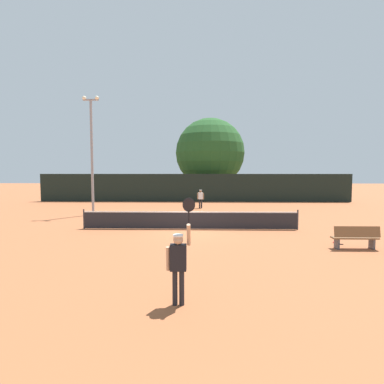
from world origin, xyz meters
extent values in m
plane|color=#9E5633|center=(0.00, 0.00, 0.00)|extent=(120.00, 120.00, 0.00)
cube|color=#232328|center=(0.00, 0.00, 0.48)|extent=(11.56, 0.03, 0.91)
cube|color=white|center=(0.00, 0.00, 0.93)|extent=(11.56, 0.04, 0.06)
cylinder|color=#333338|center=(-5.78, 0.00, 0.54)|extent=(0.08, 0.08, 1.07)
cylinder|color=#333338|center=(5.78, 0.00, 0.54)|extent=(0.08, 0.08, 1.07)
cube|color=black|center=(0.00, 14.68, 1.42)|extent=(31.90, 0.12, 2.85)
cube|color=black|center=(0.02, -9.24, 1.14)|extent=(0.38, 0.22, 0.61)
sphere|color=tan|center=(0.02, -9.24, 1.55)|extent=(0.23, 0.23, 0.23)
cylinder|color=white|center=(0.02, -9.24, 1.65)|extent=(0.25, 0.25, 0.04)
cylinder|color=black|center=(-0.06, -9.24, 0.41)|extent=(0.12, 0.12, 0.83)
cylinder|color=black|center=(0.10, -9.24, 0.41)|extent=(0.12, 0.12, 0.83)
cylinder|color=tan|center=(-0.22, -9.24, 1.10)|extent=(0.09, 0.18, 0.58)
cylinder|color=tan|center=(0.26, -9.15, 1.65)|extent=(0.09, 0.33, 0.56)
cylinder|color=black|center=(0.26, -9.09, 2.05)|extent=(0.04, 0.11, 0.28)
ellipsoid|color=black|center=(0.26, -9.03, 2.34)|extent=(0.30, 0.13, 0.36)
cube|color=white|center=(0.62, 9.17, 1.05)|extent=(0.38, 0.22, 0.57)
sphere|color=#8C6647|center=(0.62, 9.17, 1.44)|extent=(0.22, 0.22, 0.22)
cylinder|color=white|center=(0.62, 9.17, 1.53)|extent=(0.23, 0.23, 0.04)
cylinder|color=black|center=(0.54, 9.17, 0.38)|extent=(0.12, 0.12, 0.77)
cylinder|color=black|center=(0.70, 9.17, 0.38)|extent=(0.12, 0.12, 0.77)
cylinder|color=#8C6647|center=(0.38, 9.17, 1.02)|extent=(0.09, 0.17, 0.54)
cylinder|color=#8C6647|center=(0.86, 9.17, 1.02)|extent=(0.09, 0.15, 0.54)
sphere|color=#CCE033|center=(-0.15, -3.89, 0.03)|extent=(0.07, 0.07, 0.07)
cylinder|color=black|center=(6.51, -3.31, 0.02)|extent=(0.28, 0.04, 0.04)
ellipsoid|color=red|center=(6.51, -2.99, 0.02)|extent=(0.28, 0.36, 0.04)
cube|color=brown|center=(6.78, -3.97, 0.45)|extent=(1.80, 0.40, 0.06)
cube|color=brown|center=(6.78, -4.15, 0.73)|extent=(1.80, 0.12, 0.44)
cube|color=#4C4C51|center=(6.08, -3.97, 0.23)|extent=(0.08, 0.36, 0.45)
cube|color=#4C4C51|center=(7.48, -3.97, 0.23)|extent=(0.08, 0.36, 0.45)
cylinder|color=gray|center=(-7.13, 5.25, 4.04)|extent=(0.18, 0.18, 8.08)
cube|color=gray|center=(-7.13, 5.25, 8.13)|extent=(1.10, 0.10, 0.10)
sphere|color=#F2EDCC|center=(-7.58, 5.25, 8.26)|extent=(0.28, 0.28, 0.28)
sphere|color=#F2EDCC|center=(-6.68, 5.25, 8.26)|extent=(0.28, 0.28, 0.28)
cylinder|color=brown|center=(1.79, 20.10, 1.12)|extent=(0.56, 0.56, 2.23)
sphere|color=#235123|center=(1.79, 20.10, 5.30)|extent=(8.19, 8.19, 8.19)
cube|color=navy|center=(-8.55, 22.74, 0.60)|extent=(2.10, 4.29, 0.90)
cube|color=#2D333D|center=(-8.55, 22.44, 1.37)|extent=(1.80, 2.28, 0.64)
cylinder|color=black|center=(-9.40, 24.14, 0.30)|extent=(0.22, 0.60, 0.60)
cylinder|color=black|center=(-7.70, 24.14, 0.30)|extent=(0.22, 0.60, 0.60)
cylinder|color=black|center=(-9.40, 21.34, 0.30)|extent=(0.22, 0.60, 0.60)
cylinder|color=black|center=(-7.70, 21.34, 0.30)|extent=(0.22, 0.60, 0.60)
cube|color=white|center=(2.46, 22.52, 0.60)|extent=(2.42, 4.41, 0.90)
cube|color=#2D333D|center=(2.46, 22.22, 1.37)|extent=(1.97, 2.40, 0.64)
cylinder|color=black|center=(1.61, 23.92, 0.30)|extent=(0.22, 0.60, 0.60)
cylinder|color=black|center=(3.31, 23.92, 0.30)|extent=(0.22, 0.60, 0.60)
cylinder|color=black|center=(1.61, 21.12, 0.30)|extent=(0.22, 0.60, 0.60)
cylinder|color=black|center=(3.31, 21.12, 0.30)|extent=(0.22, 0.60, 0.60)
camera|label=1|loc=(0.50, -16.10, 3.14)|focal=28.18mm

